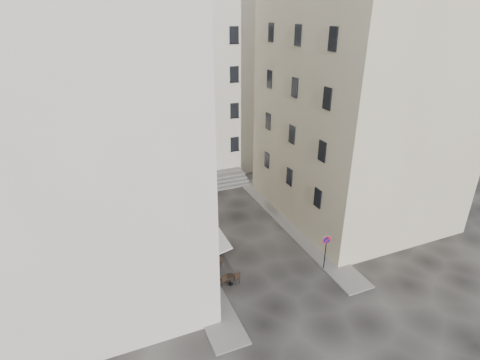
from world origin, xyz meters
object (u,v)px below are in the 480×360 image
bistro_table_a (230,279)px  no_parking_sign (326,246)px  bistro_table_b (214,262)px  pedestrian (207,242)px

bistro_table_a → no_parking_sign: bearing=-9.2°
bistro_table_a → bistro_table_b: (-0.38, 2.07, -0.03)m
bistro_table_b → pedestrian: size_ratio=0.61×
bistro_table_b → pedestrian: pedestrian is taller
pedestrian → bistro_table_a: bearing=96.9°
no_parking_sign → bistro_table_b: (-6.79, 3.11, -1.47)m
no_parking_sign → bistro_table_b: no_parking_sign is taller
bistro_table_a → pedestrian: bearing=94.3°
pedestrian → no_parking_sign: bearing=146.4°
no_parking_sign → bistro_table_b: bearing=163.9°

